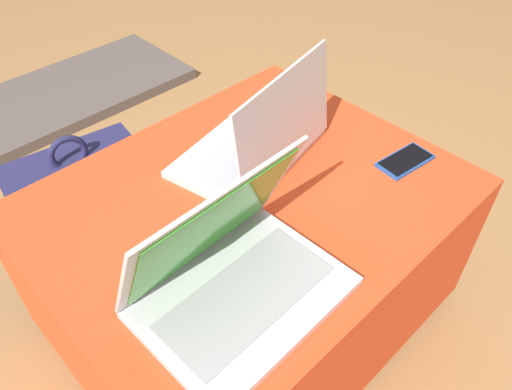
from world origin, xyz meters
The scene contains 7 objects.
ground_plane centered at (0.00, 0.00, 0.00)m, with size 14.00×14.00×0.00m, color #9E7042.
ottoman centered at (0.00, 0.00, 0.23)m, with size 0.89×0.72×0.45m.
laptop_near centered at (-0.19, -0.16, 0.50)m, with size 0.36×0.27×0.25m.
laptop_far centered at (0.10, 0.07, 0.50)m, with size 0.39×0.30×0.24m.
cell_phone centered at (0.34, -0.17, 0.46)m, with size 0.14×0.08×0.01m.
backpack centered at (-0.19, 0.48, 0.18)m, with size 0.37×0.26×0.46m.
fireplace_hearth centered at (0.00, 1.35, 0.02)m, with size 1.40×0.50×0.04m.
Camera 1 is at (-0.53, -0.57, 1.19)m, focal length 35.00 mm.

